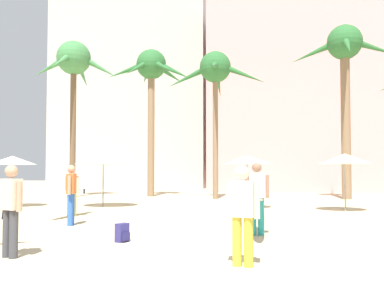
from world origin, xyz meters
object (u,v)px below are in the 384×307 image
(backpack, at_px, (122,233))
(person_near_left, at_px, (243,211))
(palm_tree_center, at_px, (74,66))
(cafe_umbrella_3, at_px, (103,160))
(cafe_umbrella_0, at_px, (13,160))
(beach_towel, at_px, (156,247))
(palm_tree_right, at_px, (215,74))
(palm_tree_far_right, at_px, (345,59))
(person_near_right, at_px, (257,197))
(person_mid_left, at_px, (11,207))
(palm_tree_left, at_px, (152,75))
(cafe_umbrella_4, at_px, (345,159))
(person_mid_center, at_px, (70,191))
(cafe_umbrella_2, at_px, (247,160))
(person_far_right, at_px, (71,192))

(backpack, relative_size, person_near_left, 0.25)
(palm_tree_center, xyz_separation_m, cafe_umbrella_3, (4.39, -6.51, -6.09))
(cafe_umbrella_0, relative_size, person_near_left, 1.35)
(palm_tree_center, height_order, beach_towel, palm_tree_center)
(palm_tree_right, height_order, palm_tree_far_right, palm_tree_far_right)
(person_near_right, height_order, person_mid_left, person_near_right)
(palm_tree_left, xyz_separation_m, palm_tree_center, (-4.68, -1.42, 0.44))
(person_mid_left, bearing_deg, cafe_umbrella_4, 166.14)
(person_mid_center, height_order, person_mid_left, person_mid_left)
(palm_tree_right, relative_size, cafe_umbrella_4, 3.72)
(cafe_umbrella_3, bearing_deg, palm_tree_right, 52.95)
(cafe_umbrella_2, xyz_separation_m, person_mid_center, (-6.18, -4.16, -1.18))
(backpack, bearing_deg, palm_tree_far_right, 87.43)
(backpack, height_order, person_mid_center, person_mid_center)
(palm_tree_right, relative_size, person_mid_center, 2.85)
(cafe_umbrella_2, bearing_deg, beach_towel, -100.42)
(cafe_umbrella_0, relative_size, cafe_umbrella_3, 0.89)
(person_mid_left, bearing_deg, cafe_umbrella_0, -124.46)
(backpack, relative_size, person_mid_center, 0.14)
(palm_tree_right, bearing_deg, person_far_right, -104.28)
(cafe_umbrella_4, height_order, person_mid_center, cafe_umbrella_4)
(palm_tree_far_right, distance_m, person_far_right, 18.51)
(palm_tree_far_right, bearing_deg, cafe_umbrella_2, -129.01)
(cafe_umbrella_2, bearing_deg, person_near_left, -89.60)
(person_mid_center, bearing_deg, cafe_umbrella_3, -163.04)
(person_far_right, bearing_deg, cafe_umbrella_4, 21.28)
(palm_tree_left, xyz_separation_m, beach_towel, (4.42, -17.52, -7.77))
(palm_tree_right, distance_m, person_near_right, 15.31)
(cafe_umbrella_3, height_order, person_mid_left, cafe_umbrella_3)
(palm_tree_left, xyz_separation_m, palm_tree_right, (4.29, -1.86, -0.51))
(palm_tree_left, xyz_separation_m, person_far_right, (1.10, -14.38, -6.79))
(cafe_umbrella_2, height_order, person_mid_left, cafe_umbrella_2)
(beach_towel, height_order, person_mid_left, person_mid_left)
(cafe_umbrella_4, xyz_separation_m, backpack, (-6.61, -8.39, -1.90))
(palm_tree_far_right, xyz_separation_m, person_mid_left, (-9.78, -17.93, -7.16))
(palm_tree_left, height_order, palm_tree_right, palm_tree_left)
(palm_tree_center, height_order, cafe_umbrella_3, palm_tree_center)
(palm_tree_left, distance_m, person_far_right, 15.94)
(palm_tree_far_right, relative_size, person_far_right, 5.65)
(beach_towel, xyz_separation_m, person_near_left, (1.85, -1.53, 0.93))
(cafe_umbrella_2, distance_m, cafe_umbrella_3, 6.48)
(cafe_umbrella_4, xyz_separation_m, person_far_right, (-9.01, -5.81, -1.12))
(palm_tree_left, relative_size, person_near_right, 3.22)
(cafe_umbrella_0, bearing_deg, beach_towel, -45.54)
(cafe_umbrella_0, xyz_separation_m, person_mid_center, (4.32, -3.42, -1.18))
(palm_tree_left, xyz_separation_m, cafe_umbrella_4, (10.11, -8.58, -5.67))
(person_near_right, bearing_deg, beach_towel, 127.48)
(cafe_umbrella_0, bearing_deg, palm_tree_center, 92.98)
(cafe_umbrella_2, xyz_separation_m, backpack, (-2.69, -9.07, -1.89))
(palm_tree_left, relative_size, cafe_umbrella_4, 4.08)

